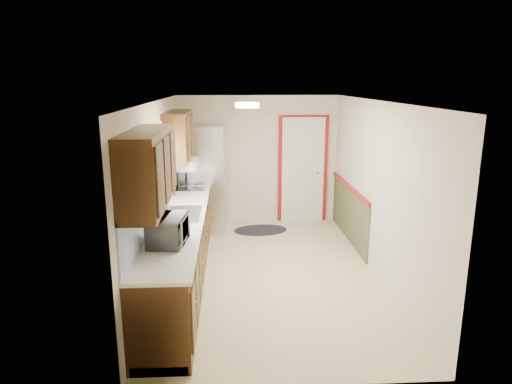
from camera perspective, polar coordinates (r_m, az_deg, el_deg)
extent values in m
cube|color=beige|center=(6.60, 1.57, -10.02)|extent=(3.20, 5.20, 0.12)
cube|color=white|center=(6.05, 1.72, 11.28)|extent=(3.20, 5.20, 0.12)
cube|color=beige|center=(8.66, 0.27, 4.05)|extent=(3.20, 0.10, 2.40)
cube|color=beige|center=(3.85, 4.76, -8.64)|extent=(3.20, 0.10, 2.40)
cube|color=beige|center=(6.27, -12.14, -0.02)|extent=(0.10, 5.20, 2.40)
cube|color=beige|center=(6.51, 14.91, 0.32)|extent=(0.10, 5.20, 2.40)
cube|color=#341E0B|center=(6.17, -9.44, -7.43)|extent=(0.60, 4.00, 0.90)
cube|color=white|center=(6.02, -9.47, -3.26)|extent=(0.63, 4.00, 0.04)
cube|color=#6293F0|center=(5.98, -12.47, -0.57)|extent=(0.02, 4.00, 0.55)
cube|color=#341E0B|center=(4.57, -13.39, 2.83)|extent=(0.35, 1.40, 0.75)
cube|color=#341E0B|center=(7.21, -9.69, 6.91)|extent=(0.35, 1.20, 0.75)
cube|color=white|center=(5.99, -12.49, 3.42)|extent=(0.02, 1.00, 0.90)
cube|color=orange|center=(5.93, -12.24, 6.76)|extent=(0.05, 1.12, 0.24)
cube|color=#B7B7BC|center=(6.11, -9.43, -2.76)|extent=(0.52, 0.82, 0.02)
cube|color=white|center=(7.32, -9.12, 3.47)|extent=(0.45, 0.60, 0.15)
cube|color=maroon|center=(8.76, 5.85, 2.76)|extent=(0.94, 0.05, 2.08)
cube|color=white|center=(8.73, 5.87, 2.73)|extent=(0.80, 0.04, 2.00)
cube|color=#444A29|center=(7.95, 11.55, -2.67)|extent=(0.02, 2.30, 0.90)
cube|color=maroon|center=(7.83, 11.62, 0.63)|extent=(0.04, 2.30, 0.06)
cylinder|color=#FFD88C|center=(5.83, -1.11, 10.79)|extent=(0.30, 0.30, 0.06)
imported|color=white|center=(5.01, -10.94, -4.35)|extent=(0.36, 0.57, 0.37)
cube|color=#B7B7BC|center=(8.26, -6.63, 1.74)|extent=(0.82, 0.77, 1.90)
cylinder|color=black|center=(7.91, -8.69, 0.41)|extent=(0.02, 0.02, 1.33)
ellipsoid|color=black|center=(8.35, 0.57, -4.77)|extent=(1.03, 0.73, 0.01)
cube|color=black|center=(7.65, -8.18, 0.68)|extent=(0.47, 0.57, 0.02)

